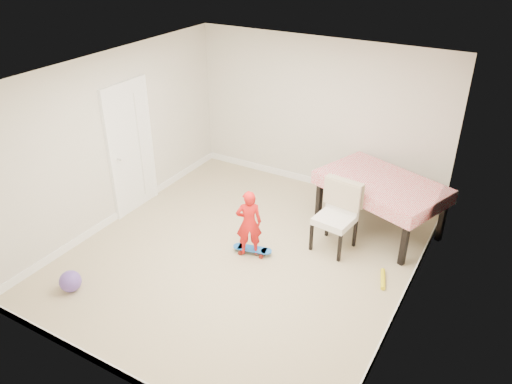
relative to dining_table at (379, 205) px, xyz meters
The scene contains 17 objects.
ground 2.19m from the dining_table, 131.60° to the right, with size 5.00×5.00×0.00m, color tan.
ceiling 3.05m from the dining_table, 131.60° to the right, with size 4.50×5.00×0.04m, color white.
wall_back 1.89m from the dining_table, 148.60° to the left, with size 4.50×0.04×2.60m, color beige.
wall_front 4.42m from the dining_table, 109.25° to the right, with size 4.50×0.04×2.60m, color beige.
wall_left 4.09m from the dining_table, 156.27° to the right, with size 0.04×5.00×2.60m, color beige.
wall_right 2.00m from the dining_table, 63.49° to the right, with size 0.04×5.00×2.60m, color beige.
door 3.92m from the dining_table, 160.28° to the right, with size 0.10×0.94×2.11m, color white.
baseboard_back 1.72m from the dining_table, 148.31° to the left, with size 4.50×0.02×0.12m, color white.
baseboard_front 4.35m from the dining_table, 109.21° to the right, with size 4.50×0.02×0.12m, color white.
baseboard_left 4.02m from the dining_table, 156.32° to the right, with size 0.02×5.00×0.12m, color white.
baseboard_right 1.84m from the dining_table, 63.21° to the right, with size 0.02×5.00×0.12m, color white.
dining_table is the anchor object (origin of this frame).
dining_chair 0.91m from the dining_table, 115.60° to the right, with size 0.56×0.64×1.02m, color beige, non-canonical shape.
skateboard 2.05m from the dining_table, 131.27° to the right, with size 0.57×0.21×0.09m, color blue, non-canonical shape.
child 2.07m from the dining_table, 131.01° to the right, with size 0.36×0.24×0.99m, color red.
balloon 4.48m from the dining_table, 131.15° to the right, with size 0.28×0.28×0.28m, color #6246A9.
foam_toy 1.34m from the dining_table, 68.04° to the right, with size 0.06×0.06×0.40m, color yellow.
Camera 1 is at (3.05, -4.94, 4.20)m, focal length 35.00 mm.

